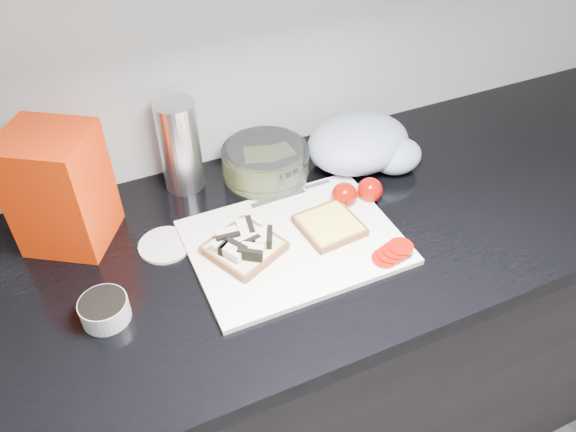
# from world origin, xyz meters

# --- Properties ---
(base_cabinet) EXTENTS (3.50, 0.60, 0.86)m
(base_cabinet) POSITION_xyz_m (0.00, 1.20, 0.43)
(base_cabinet) COLOR black
(base_cabinet) RESTS_ON ground
(countertop) EXTENTS (3.50, 0.64, 0.04)m
(countertop) POSITION_xyz_m (0.00, 1.20, 0.88)
(countertop) COLOR black
(countertop) RESTS_ON base_cabinet
(cutting_board) EXTENTS (0.40, 0.30, 0.01)m
(cutting_board) POSITION_xyz_m (0.04, 1.16, 0.91)
(cutting_board) COLOR white
(cutting_board) RESTS_ON countertop
(bread_left) EXTENTS (0.17, 0.17, 0.04)m
(bread_left) POSITION_xyz_m (-0.06, 1.18, 0.92)
(bread_left) COLOR beige
(bread_left) RESTS_ON cutting_board
(bread_right) EXTENTS (0.13, 0.13, 0.02)m
(bread_right) POSITION_xyz_m (0.11, 1.17, 0.92)
(bread_right) COLOR beige
(bread_right) RESTS_ON cutting_board
(tomato_slices) EXTENTS (0.10, 0.07, 0.02)m
(tomato_slices) POSITION_xyz_m (0.19, 1.05, 0.92)
(tomato_slices) COLOR #960B03
(tomato_slices) RESTS_ON cutting_board
(knife) EXTENTS (0.18, 0.02, 0.01)m
(knife) POSITION_xyz_m (0.11, 1.29, 0.91)
(knife) COLOR silver
(knife) RESTS_ON cutting_board
(seed_tub) EXTENTS (0.08, 0.08, 0.04)m
(seed_tub) POSITION_xyz_m (-0.33, 1.13, 0.92)
(seed_tub) COLOR #AFB4B5
(seed_tub) RESTS_ON countertop
(tub_lid) EXTENTS (0.13, 0.13, 0.01)m
(tub_lid) POSITION_xyz_m (-0.20, 1.26, 0.90)
(tub_lid) COLOR silver
(tub_lid) RESTS_ON countertop
(glass_bowl) EXTENTS (0.19, 0.19, 0.08)m
(glass_bowl) POSITION_xyz_m (0.07, 1.38, 0.94)
(glass_bowl) COLOR silver
(glass_bowl) RESTS_ON countertop
(bread_bag) EXTENTS (0.20, 0.20, 0.24)m
(bread_bag) POSITION_xyz_m (-0.35, 1.37, 1.02)
(bread_bag) COLOR #FB2E04
(bread_bag) RESTS_ON countertop
(steel_canister) EXTENTS (0.09, 0.09, 0.20)m
(steel_canister) POSITION_xyz_m (-0.10, 1.44, 1.00)
(steel_canister) COLOR silver
(steel_canister) RESTS_ON countertop
(grocery_bag) EXTENTS (0.26, 0.23, 0.11)m
(grocery_bag) POSITION_xyz_m (0.29, 1.34, 0.95)
(grocery_bag) COLOR #ABB9D3
(grocery_bag) RESTS_ON countertop
(whole_tomatoes) EXTENTS (0.11, 0.06, 0.05)m
(whole_tomatoes) POSITION_xyz_m (0.21, 1.23, 0.93)
(whole_tomatoes) COLOR #960B03
(whole_tomatoes) RESTS_ON countertop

